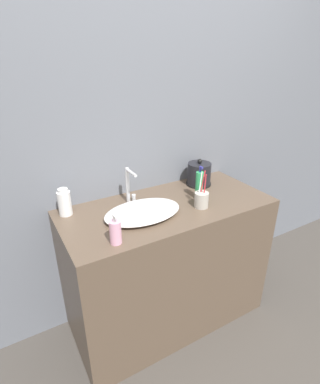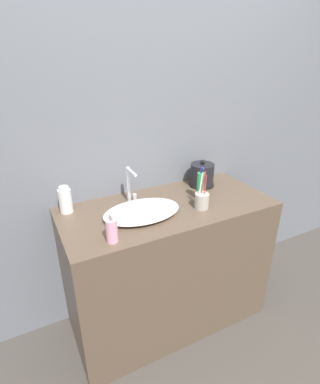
{
  "view_description": "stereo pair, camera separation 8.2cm",
  "coord_description": "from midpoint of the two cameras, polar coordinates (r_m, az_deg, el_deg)",
  "views": [
    {
      "loc": [
        -0.82,
        -1.03,
        1.68
      ],
      "look_at": [
        -0.05,
        0.28,
        0.96
      ],
      "focal_mm": 28.0,
      "sensor_mm": 36.0,
      "label": 1
    },
    {
      "loc": [
        -0.75,
        -1.07,
        1.68
      ],
      "look_at": [
        -0.05,
        0.28,
        0.96
      ],
      "focal_mm": 28.0,
      "sensor_mm": 36.0,
      "label": 2
    }
  ],
  "objects": [
    {
      "name": "lotion_bottle",
      "position": [
        1.8,
        6.2,
        1.28
      ],
      "size": [
        0.05,
        0.05,
        0.21
      ],
      "color": "#2D9956",
      "rests_on": "vanity_counter"
    },
    {
      "name": "faucet",
      "position": [
        1.74,
        -7.2,
        1.44
      ],
      "size": [
        0.06,
        0.13,
        0.22
      ],
      "color": "silver",
      "rests_on": "vanity_counter"
    },
    {
      "name": "toothbrush_cup",
      "position": [
        1.72,
        6.56,
        -1.41
      ],
      "size": [
        0.08,
        0.08,
        0.22
      ],
      "color": "#B7B2A8",
      "rests_on": "vanity_counter"
    },
    {
      "name": "mouthwash_bottle",
      "position": [
        1.41,
        -10.15,
        -7.5
      ],
      "size": [
        0.06,
        0.06,
        0.15
      ],
      "color": "#EAA8C6",
      "rests_on": "vanity_counter"
    },
    {
      "name": "electric_kettle",
      "position": [
        2.01,
        6.29,
        3.28
      ],
      "size": [
        0.17,
        0.17,
        0.18
      ],
      "color": "black",
      "rests_on": "vanity_counter"
    },
    {
      "name": "shampoo_bottle",
      "position": [
        1.72,
        -19.04,
        -1.9
      ],
      "size": [
        0.07,
        0.07,
        0.15
      ],
      "color": "white",
      "rests_on": "vanity_counter"
    },
    {
      "name": "sink_basin",
      "position": [
        1.64,
        -4.72,
        -3.77
      ],
      "size": [
        0.43,
        0.28,
        0.05
      ],
      "color": "white",
      "rests_on": "vanity_counter"
    },
    {
      "name": "ground_plane",
      "position": [
        2.13,
        4.46,
        -26.98
      ],
      "size": [
        12.0,
        12.0,
        0.0
      ],
      "primitive_type": "plane",
      "color": "#47423D"
    },
    {
      "name": "wall_back",
      "position": [
        1.85,
        -4.64,
        13.27
      ],
      "size": [
        6.0,
        0.04,
        2.6
      ],
      "color": "slate",
      "rests_on": "ground_plane"
    },
    {
      "name": "vanity_counter",
      "position": [
        1.99,
        0.18,
        -13.71
      ],
      "size": [
        1.25,
        0.57,
        0.86
      ],
      "color": "brown",
      "rests_on": "ground_plane"
    }
  ]
}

